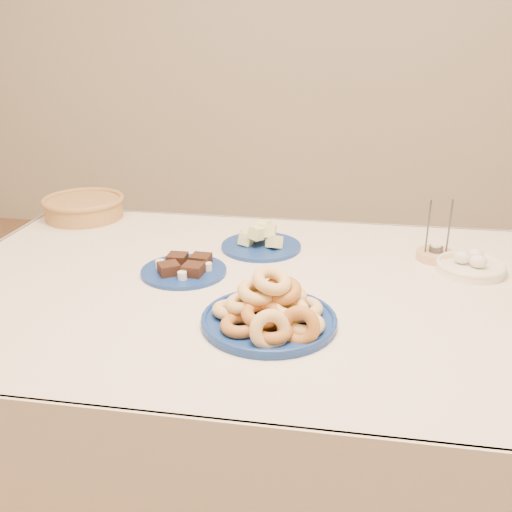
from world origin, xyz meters
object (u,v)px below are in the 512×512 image
object	(u,v)px
donut_platter	(270,312)
melon_plate	(260,240)
egg_bowl	(471,265)
dining_table	(259,321)
candle_holder	(435,254)
brownie_plate	(184,269)
wicker_basket	(84,207)

from	to	relation	value
donut_platter	melon_plate	xyz separation A→B (m)	(-0.10, 0.48, -0.01)
donut_platter	egg_bowl	bearing A→B (deg)	38.13
dining_table	melon_plate	size ratio (longest dim) A/B	6.21
candle_holder	egg_bowl	size ratio (longest dim) A/B	0.77
melon_plate	brownie_plate	xyz separation A→B (m)	(-0.17, -0.22, -0.01)
donut_platter	wicker_basket	bearing A→B (deg)	138.42
melon_plate	wicker_basket	xyz separation A→B (m)	(-0.65, 0.19, 0.01)
egg_bowl	brownie_plate	bearing A→B (deg)	-169.96
dining_table	donut_platter	distance (m)	0.26
dining_table	egg_bowl	bearing A→B (deg)	17.71
egg_bowl	dining_table	bearing A→B (deg)	-162.29
melon_plate	wicker_basket	distance (m)	0.68
wicker_basket	candle_holder	size ratio (longest dim) A/B	1.76
brownie_plate	wicker_basket	world-z (taller)	wicker_basket
melon_plate	candle_holder	xyz separation A→B (m)	(0.51, -0.01, -0.01)
donut_platter	egg_bowl	xyz separation A→B (m)	(0.49, 0.39, -0.01)
donut_platter	melon_plate	size ratio (longest dim) A/B	1.38
donut_platter	brownie_plate	xyz separation A→B (m)	(-0.27, 0.25, -0.02)
donut_platter	wicker_basket	size ratio (longest dim) A/B	1.22
donut_platter	candle_holder	bearing A→B (deg)	48.55
brownie_plate	wicker_basket	bearing A→B (deg)	139.22
donut_platter	brownie_plate	size ratio (longest dim) A/B	1.37
dining_table	wicker_basket	world-z (taller)	wicker_basket
brownie_plate	dining_table	bearing A→B (deg)	-10.99
dining_table	donut_platter	xyz separation A→B (m)	(0.06, -0.21, 0.14)
donut_platter	wicker_basket	xyz separation A→B (m)	(-0.75, 0.66, 0.01)
dining_table	donut_platter	world-z (taller)	donut_platter
brownie_plate	candle_holder	bearing A→B (deg)	17.34
melon_plate	wicker_basket	bearing A→B (deg)	163.87
candle_holder	egg_bowl	xyz separation A→B (m)	(0.08, -0.08, 0.00)
dining_table	egg_bowl	world-z (taller)	egg_bowl
melon_plate	candle_holder	bearing A→B (deg)	-1.38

